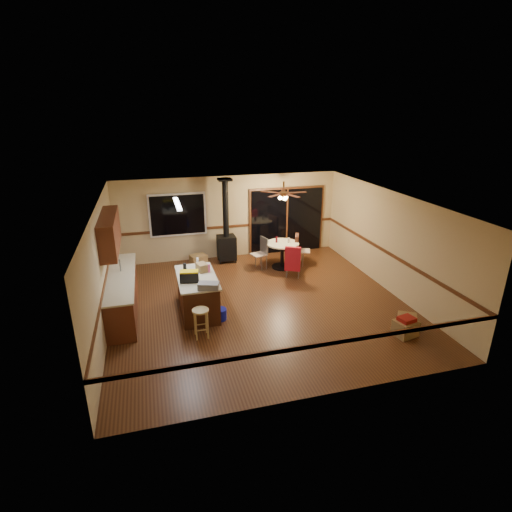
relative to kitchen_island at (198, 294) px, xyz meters
name	(u,v)px	position (x,y,z in m)	size (l,w,h in m)	color
floor	(259,304)	(1.50, 0.00, -0.45)	(7.00, 7.00, 0.00)	#4C2915
ceiling	(260,200)	(1.50, 0.00, 2.15)	(7.00, 7.00, 0.00)	silver
wall_back	(229,217)	(1.50, 3.50, 0.85)	(7.00, 7.00, 0.00)	tan
wall_front	(320,329)	(1.50, -3.50, 0.85)	(7.00, 7.00, 0.00)	tan
wall_left	(102,269)	(-2.00, 0.00, 0.85)	(7.00, 7.00, 0.00)	tan
wall_right	(390,242)	(5.00, 0.00, 0.85)	(7.00, 7.00, 0.00)	tan
chair_rail	(259,266)	(1.50, 0.00, 0.55)	(7.00, 7.00, 0.08)	#4D2813
window	(178,215)	(-0.10, 3.45, 1.05)	(1.72, 0.10, 1.32)	black
sliding_door	(287,221)	(3.40, 3.45, 0.60)	(2.52, 0.10, 2.10)	black
lower_cabinets	(123,294)	(-1.70, 0.50, -0.02)	(0.60, 3.00, 0.86)	#5B2917
countertop	(120,277)	(-1.70, 0.50, 0.43)	(0.64, 3.04, 0.04)	#C3BA97
upper_cabinets	(110,233)	(-1.83, 0.70, 1.45)	(0.35, 2.00, 0.80)	#5B2917
kitchen_island	(198,294)	(0.00, 0.00, 0.00)	(0.88, 1.68, 0.90)	#3D1D0F
wood_stove	(226,239)	(1.30, 3.05, 0.28)	(0.55, 0.50, 2.52)	black
ceiling_fan	(284,195)	(2.80, 2.11, 1.76)	(0.24, 0.24, 0.55)	brown
fluorescent_strip	(177,204)	(-0.30, 0.30, 2.11)	(0.10, 1.20, 0.04)	white
toolbox_grey	(209,286)	(0.17, -0.72, 0.52)	(0.44, 0.25, 0.14)	slate
toolbox_black	(189,277)	(-0.19, -0.24, 0.56)	(0.41, 0.22, 0.23)	black
toolbox_yellow_lid	(189,272)	(-0.19, -0.24, 0.69)	(0.40, 0.21, 0.03)	gold
box_on_island	(202,267)	(0.17, 0.29, 0.55)	(0.22, 0.29, 0.20)	olive
bottle_dark	(185,269)	(-0.24, 0.20, 0.58)	(0.08, 0.08, 0.27)	black
bottle_pink	(209,268)	(0.32, 0.19, 0.54)	(0.06, 0.06, 0.19)	#D84C8C
bottle_white	(198,261)	(0.12, 0.72, 0.54)	(0.06, 0.06, 0.18)	white
bar_stool	(201,323)	(-0.08, -1.13, -0.13)	(0.35, 0.35, 0.64)	tan
blue_bucket	(220,314)	(0.43, -0.50, -0.32)	(0.31, 0.31, 0.26)	#0D16C2
dining_table	(282,251)	(2.80, 2.11, 0.08)	(0.98, 0.98, 0.78)	black
glass_red	(277,240)	(2.65, 2.21, 0.41)	(0.06, 0.06, 0.17)	#590C14
glass_cream	(289,240)	(2.98, 2.06, 0.40)	(0.07, 0.07, 0.15)	beige
chair_left	(262,249)	(2.20, 2.24, 0.14)	(0.50, 0.50, 0.51)	#C1A68F
chair_near	(293,259)	(2.82, 1.24, 0.14)	(0.58, 0.60, 0.70)	#C1A68F
chair_right	(297,246)	(3.33, 2.23, 0.14)	(0.59, 0.57, 0.70)	#C1A68F
box_under_window	(198,261)	(0.38, 2.84, -0.27)	(0.46, 0.37, 0.37)	olive
box_corner_a	(405,328)	(4.10, -2.21, -0.28)	(0.45, 0.38, 0.34)	olive
box_corner_b	(407,321)	(4.32, -1.95, -0.30)	(0.39, 0.33, 0.31)	olive
box_small_red	(407,319)	(4.10, -2.21, -0.07)	(0.32, 0.27, 0.09)	maroon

